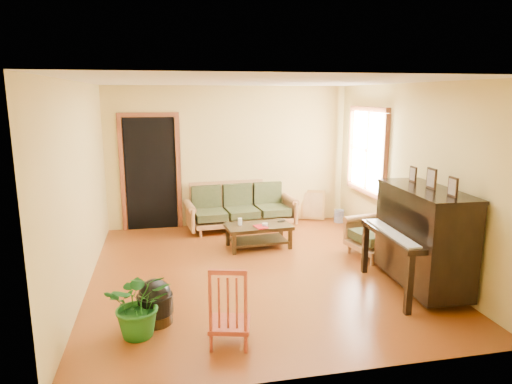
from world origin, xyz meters
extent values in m
plane|color=#5F290C|center=(0.00, 0.00, 0.00)|extent=(5.00, 5.00, 0.00)
cube|color=black|center=(-1.45, 2.48, 1.02)|extent=(1.08, 0.16, 2.05)
cube|color=white|center=(2.21, 1.30, 1.50)|extent=(0.12, 1.36, 1.46)
cube|color=#936036|center=(0.16, 2.13, 0.42)|extent=(2.05, 1.02, 0.85)
cube|color=black|center=(0.24, 1.02, 0.19)|extent=(1.08, 0.64, 0.38)
cube|color=#936036|center=(1.92, 0.22, 0.42)|extent=(0.95, 0.98, 0.85)
cube|color=black|center=(1.92, -0.99, 0.65)|extent=(0.94, 1.52, 1.31)
cylinder|color=black|center=(-1.38, -1.22, 0.18)|extent=(0.42, 0.42, 0.37)
cube|color=maroon|center=(-0.65, -1.80, 0.42)|extent=(0.48, 0.51, 0.84)
cube|color=#AD7E39|center=(1.65, 2.43, 0.31)|extent=(0.47, 0.28, 0.62)
cylinder|color=#364CA3|center=(2.10, 2.16, 0.12)|extent=(0.20, 0.20, 0.24)
imported|color=#195618|center=(-1.52, -1.47, 0.36)|extent=(0.66, 0.58, 0.72)
imported|color=#A5161A|center=(0.16, 0.83, 0.39)|extent=(0.22, 0.26, 0.02)
cylinder|color=white|center=(-0.05, 1.06, 0.43)|extent=(0.09, 0.09, 0.11)
cylinder|color=silver|center=(0.32, 0.88, 0.41)|extent=(0.12, 0.12, 0.06)
cube|color=black|center=(0.66, 1.13, 0.38)|extent=(0.14, 0.09, 0.01)
camera|label=1|loc=(-1.24, -5.92, 2.43)|focal=32.00mm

